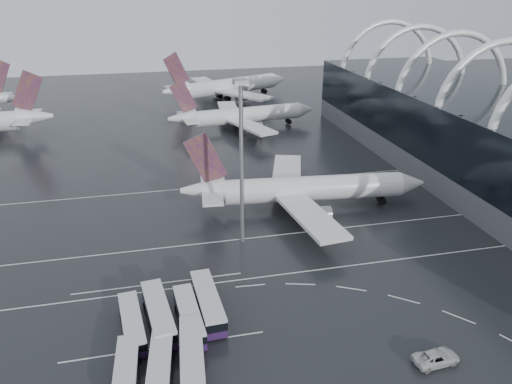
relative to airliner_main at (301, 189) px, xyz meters
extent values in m
plane|color=black|center=(-8.19, -22.86, -4.59)|extent=(420.00, 420.00, 0.00)
torus|color=white|center=(49.81, 5.14, 13.41)|extent=(33.80, 1.80, 33.80)
torus|color=white|center=(49.81, 24.14, 13.41)|extent=(33.80, 1.80, 33.80)
torus|color=white|center=(49.81, 43.14, 13.41)|extent=(33.80, 1.80, 33.80)
torus|color=white|center=(49.81, 62.14, 13.41)|extent=(33.80, 1.80, 33.80)
cube|color=silver|center=(-8.19, -24.86, -4.59)|extent=(120.00, 0.25, 0.01)
cube|color=silver|center=(-8.19, -10.86, -4.59)|extent=(120.00, 0.25, 0.01)
cube|color=silver|center=(-8.19, 17.14, -4.59)|extent=(120.00, 0.25, 0.01)
cube|color=silver|center=(-32.19, -38.86, -4.59)|extent=(28.00, 0.25, 0.01)
cube|color=silver|center=(-32.19, -22.86, -4.59)|extent=(28.00, 0.25, 0.01)
cylinder|color=white|center=(2.75, -0.27, 0.17)|extent=(39.31, 9.24, 5.41)
cone|color=white|center=(24.92, -2.48, 0.17)|extent=(6.11, 5.94, 5.41)
cone|color=white|center=(-21.28, 2.12, 1.10)|extent=(9.82, 6.31, 5.41)
cube|color=#421660|center=(-20.36, 2.02, 8.01)|extent=(9.00, 1.45, 11.47)
cube|color=white|center=(-19.43, 1.93, 1.10)|extent=(5.84, 17.13, 0.47)
cube|color=white|center=(-2.12, -11.51, -0.39)|extent=(9.06, 23.91, 0.75)
cube|color=white|center=(0.19, 11.70, -0.39)|extent=(13.31, 24.21, 0.75)
cylinder|color=gray|center=(0.99, -8.54, -2.07)|extent=(5.42, 3.66, 3.17)
cylinder|color=gray|center=(2.65, 8.18, -2.07)|extent=(5.42, 3.66, 3.17)
cube|color=black|center=(-0.97, 0.10, -3.56)|extent=(11.73, 7.05, 2.05)
cylinder|color=white|center=(2.72, 66.02, 0.05)|extent=(37.02, 9.66, 5.27)
cone|color=white|center=(23.62, 68.56, 0.05)|extent=(6.05, 5.89, 5.27)
cone|color=white|center=(-19.98, 63.26, 0.95)|extent=(9.66, 6.33, 5.27)
cube|color=#421660|center=(-19.08, 63.37, 7.68)|extent=(8.76, 1.60, 11.18)
cube|color=white|center=(-18.18, 63.48, 0.95)|extent=(6.04, 16.74, 0.45)
cube|color=white|center=(0.48, 54.30, -0.50)|extent=(13.39, 23.56, 0.73)
cube|color=white|center=(-2.26, 76.86, -0.50)|extent=(8.35, 23.20, 0.73)
cylinder|color=gray|center=(2.81, 57.79, -2.14)|extent=(5.34, 3.67, 3.09)
cylinder|color=gray|center=(0.83, 74.03, -2.14)|extent=(5.34, 3.67, 3.09)
cube|color=black|center=(-0.89, 65.58, -3.59)|extent=(11.53, 7.09, 2.00)
cylinder|color=white|center=(5.54, 111.80, 0.94)|extent=(41.39, 21.77, 6.29)
cone|color=white|center=(28.06, 121.01, 0.94)|extent=(8.40, 8.28, 6.29)
cone|color=white|center=(-18.98, 101.77, 2.02)|extent=(12.41, 9.92, 6.29)
cube|color=#421660|center=(-17.97, 102.18, 10.04)|extent=(9.91, 4.55, 13.33)
cube|color=white|center=(-16.97, 102.59, 2.02)|extent=(11.90, 19.91, 0.54)
cube|color=white|center=(6.66, 97.62, 0.29)|extent=(21.52, 26.67, 0.87)
cube|color=white|center=(-3.60, 122.70, 0.29)|extent=(12.29, 28.02, 0.87)
cylinder|color=gray|center=(8.23, 102.36, -1.66)|extent=(6.91, 5.67, 3.69)
cylinder|color=gray|center=(0.85, 120.42, -1.66)|extent=(6.91, 5.67, 3.69)
cube|color=black|center=(1.53, 110.16, -3.40)|extent=(14.67, 11.35, 2.38)
cone|color=white|center=(-65.48, 71.63, 2.01)|extent=(11.10, 6.77, 6.27)
cube|color=#421660|center=(-66.56, 71.68, 10.01)|extent=(10.44, 1.13, 13.30)
cube|color=white|center=(-67.64, 71.73, 2.01)|extent=(5.76, 19.67, 0.54)
cone|color=white|center=(-81.06, 102.66, 2.00)|extent=(11.45, 7.47, 6.27)
cube|color=#221239|center=(-36.39, -34.91, -3.74)|extent=(4.01, 12.55, 1.04)
cube|color=black|center=(-36.39, -34.91, -2.60)|extent=(4.04, 12.31, 1.23)
cube|color=silver|center=(-36.39, -34.91, -1.77)|extent=(4.01, 12.55, 0.43)
cylinder|color=black|center=(-34.66, -38.70, -4.12)|extent=(0.43, 0.98, 0.95)
cylinder|color=black|center=(-37.29, -38.97, -4.12)|extent=(0.43, 0.98, 0.95)
cylinder|color=black|center=(-35.48, -30.85, -4.12)|extent=(0.43, 0.98, 0.95)
cylinder|color=black|center=(-38.11, -31.12, -4.12)|extent=(0.43, 0.98, 0.95)
cube|color=#221239|center=(-32.62, -33.68, -3.64)|extent=(4.61, 14.01, 1.16)
cube|color=black|center=(-32.62, -33.68, -2.37)|extent=(4.64, 13.75, 1.38)
cube|color=silver|center=(-32.62, -33.68, -1.44)|extent=(4.61, 14.01, 0.48)
cylinder|color=black|center=(-30.66, -37.88, -4.06)|extent=(0.49, 1.09, 1.06)
cylinder|color=black|center=(-33.59, -38.22, -4.06)|extent=(0.49, 1.09, 1.06)
cylinder|color=black|center=(-31.66, -29.14, -4.06)|extent=(0.49, 1.09, 1.06)
cylinder|color=black|center=(-34.58, -29.47, -4.06)|extent=(0.49, 1.09, 1.06)
cube|color=#221239|center=(-28.32, -35.11, -3.71)|extent=(3.61, 12.84, 1.07)
cube|color=black|center=(-28.32, -35.11, -2.54)|extent=(3.65, 12.59, 1.27)
cube|color=silver|center=(-28.32, -35.11, -1.69)|extent=(3.61, 12.84, 0.44)
cylinder|color=black|center=(-26.71, -39.08, -4.10)|extent=(0.40, 1.00, 0.98)
cylinder|color=black|center=(-29.42, -39.24, -4.10)|extent=(0.40, 1.00, 0.98)
cylinder|color=black|center=(-27.22, -30.97, -4.10)|extent=(0.40, 1.00, 0.98)
cylinder|color=black|center=(-29.93, -31.14, -4.10)|extent=(0.40, 1.00, 0.98)
cube|color=#221239|center=(-25.20, -32.57, -3.63)|extent=(3.75, 13.98, 1.17)
cube|color=black|center=(-25.20, -32.57, -2.35)|extent=(3.80, 13.71, 1.38)
cube|color=silver|center=(-25.20, -32.57, -1.42)|extent=(3.75, 13.98, 0.48)
cylinder|color=black|center=(-23.51, -36.92, -4.06)|extent=(0.42, 1.08, 1.07)
cylinder|color=black|center=(-26.47, -37.07, -4.06)|extent=(0.42, 1.08, 1.07)
cylinder|color=black|center=(-23.94, -28.07, -4.06)|extent=(0.42, 1.08, 1.07)
cylinder|color=black|center=(-26.90, -28.21, -4.06)|extent=(0.42, 1.08, 1.07)
cube|color=#221239|center=(-37.12, -45.20, -3.73)|extent=(3.48, 12.51, 1.05)
cube|color=black|center=(-37.12, -45.20, -2.59)|extent=(3.52, 12.26, 1.24)
cube|color=silver|center=(-37.12, -45.20, -1.76)|extent=(3.48, 12.51, 0.43)
cylinder|color=black|center=(-35.57, -41.33, -4.12)|extent=(0.39, 0.97, 0.95)
cylinder|color=black|center=(-38.21, -41.17, -4.12)|extent=(0.39, 0.97, 0.95)
cube|color=#221239|center=(-33.00, -45.13, -3.72)|extent=(4.30, 12.81, 1.06)
cube|color=black|center=(-33.00, -45.13, -2.56)|extent=(4.32, 12.57, 1.26)
cube|color=silver|center=(-33.00, -45.13, -1.72)|extent=(4.30, 12.81, 0.43)
cylinder|color=black|center=(-31.18, -41.30, -4.11)|extent=(0.45, 1.00, 0.97)
cylinder|color=black|center=(-33.85, -40.97, -4.11)|extent=(0.45, 1.00, 0.97)
cube|color=#221239|center=(-28.84, -43.69, -3.67)|extent=(4.01, 13.49, 1.13)
cube|color=black|center=(-28.84, -43.69, -2.44)|extent=(4.04, 13.23, 1.33)
cube|color=silver|center=(-28.84, -43.69, -1.55)|extent=(4.01, 13.49, 0.46)
cylinder|color=black|center=(-27.09, -39.56, -4.08)|extent=(0.44, 1.05, 1.02)
cylinder|color=black|center=(-29.92, -39.34, -4.08)|extent=(0.44, 1.05, 1.02)
imported|color=silver|center=(2.58, -50.15, -3.71)|extent=(6.55, 3.43, 1.76)
cylinder|color=gray|center=(-15.57, -11.74, 10.61)|extent=(0.76, 0.76, 30.40)
cube|color=gray|center=(-15.57, -11.74, 26.14)|extent=(2.39, 2.39, 0.87)
cube|color=white|center=(-15.57, -11.74, 25.81)|extent=(2.17, 2.17, 0.43)
cube|color=slate|center=(19.01, 7.65, -4.03)|extent=(2.07, 1.22, 1.13)
cube|color=#AA8E16|center=(-2.08, -2.80, -4.00)|extent=(2.15, 1.27, 1.18)
cube|color=slate|center=(23.71, 5.40, -3.93)|extent=(2.44, 1.44, 1.33)
cube|color=#AA8E16|center=(3.20, 6.64, -3.91)|extent=(2.49, 1.47, 1.36)
camera|label=1|loc=(-32.31, -95.19, 42.19)|focal=35.00mm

